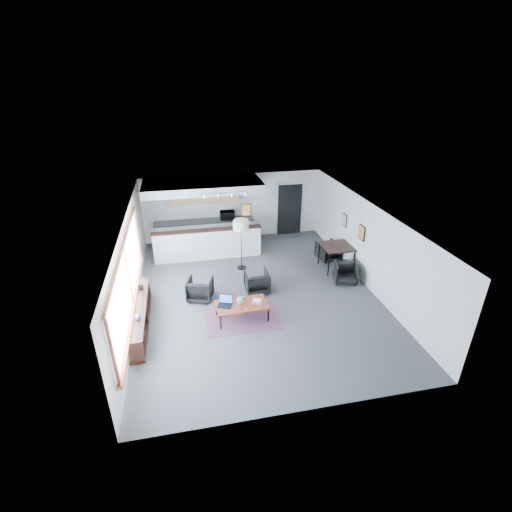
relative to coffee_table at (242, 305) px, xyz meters
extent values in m
cube|color=#454548|center=(0.64, 1.18, -0.43)|extent=(7.00, 9.00, 0.01)
cube|color=white|center=(0.64, 1.18, 2.18)|extent=(7.00, 9.00, 0.01)
cube|color=silver|center=(0.64, 5.69, 0.88)|extent=(7.00, 0.01, 2.60)
cube|color=silver|center=(0.64, -3.32, 0.88)|extent=(7.00, 0.01, 2.60)
cube|color=silver|center=(-2.86, 1.18, 0.88)|extent=(0.01, 9.00, 2.60)
cube|color=silver|center=(4.15, 1.18, 0.88)|extent=(0.01, 9.00, 2.60)
cube|color=#8CBFFF|center=(-2.83, 0.28, 1.08)|extent=(0.02, 5.80, 1.55)
cube|color=maroon|center=(-2.80, 0.28, 0.28)|extent=(0.10, 5.95, 0.06)
cube|color=maroon|center=(-2.81, 0.28, 1.88)|extent=(0.06, 5.95, 0.06)
cube|color=maroon|center=(-2.81, -2.62, 1.08)|extent=(0.06, 0.06, 1.60)
cube|color=maroon|center=(-2.81, 0.28, 1.08)|extent=(0.06, 0.06, 1.60)
cube|color=maroon|center=(-2.81, 3.18, 1.08)|extent=(0.06, 0.06, 1.60)
cube|color=black|center=(-2.66, 0.18, 0.20)|extent=(0.35, 3.00, 0.05)
cube|color=black|center=(-2.66, 0.18, -0.37)|extent=(0.35, 3.00, 0.05)
cube|color=black|center=(-2.66, -1.27, -0.09)|extent=(0.33, 0.04, 0.55)
cube|color=black|center=(-2.66, 0.18, -0.09)|extent=(0.33, 0.04, 0.55)
cube|color=black|center=(-2.66, 1.63, -0.09)|extent=(0.33, 0.04, 0.55)
cube|color=#3359A5|center=(-2.66, -1.12, -0.25)|extent=(0.18, 0.04, 0.20)
cube|color=silver|center=(-2.66, -0.95, -0.24)|extent=(0.18, 0.04, 0.22)
cube|color=maroon|center=(-2.66, -0.78, -0.23)|extent=(0.18, 0.04, 0.24)
cube|color=black|center=(-2.66, -0.61, -0.25)|extent=(0.18, 0.04, 0.20)
cube|color=#3359A5|center=(-2.66, -0.44, -0.24)|extent=(0.18, 0.04, 0.22)
cube|color=silver|center=(-2.66, -0.27, -0.23)|extent=(0.18, 0.04, 0.24)
cube|color=maroon|center=(-2.66, -0.10, -0.25)|extent=(0.18, 0.04, 0.20)
cube|color=black|center=(-2.66, 0.07, -0.24)|extent=(0.18, 0.04, 0.22)
cube|color=#3359A5|center=(-2.66, 0.24, -0.23)|extent=(0.18, 0.03, 0.24)
cube|color=silver|center=(-2.66, 0.41, -0.25)|extent=(0.18, 0.03, 0.20)
cube|color=maroon|center=(-2.66, 0.58, -0.24)|extent=(0.18, 0.03, 0.22)
cube|color=black|center=(-2.66, 0.75, -0.23)|extent=(0.18, 0.04, 0.24)
cube|color=black|center=(-2.66, 0.98, 0.31)|extent=(0.14, 0.02, 0.18)
sphere|color=#264C99|center=(-2.64, -0.42, 0.29)|extent=(0.14, 0.14, 0.14)
cube|color=white|center=(-0.56, 3.88, 0.13)|extent=(3.80, 0.25, 1.10)
cube|color=black|center=(-0.56, 3.88, 0.69)|extent=(3.85, 0.32, 0.04)
cube|color=white|center=(-0.56, 5.33, 0.03)|extent=(3.80, 0.60, 0.90)
cube|color=#2D2D2D|center=(-0.56, 5.33, 0.49)|extent=(3.82, 0.62, 0.04)
cube|color=tan|center=(-0.56, 5.48, 1.53)|extent=(2.80, 0.35, 0.70)
cube|color=white|center=(-0.56, 4.78, 2.03)|extent=(4.20, 1.80, 0.30)
cube|color=black|center=(0.84, 3.89, 1.33)|extent=(0.35, 0.03, 0.45)
cube|color=orange|center=(0.84, 3.88, 1.33)|extent=(0.30, 0.01, 0.40)
cube|color=black|center=(2.94, 5.60, 0.63)|extent=(1.00, 0.12, 2.10)
cube|color=white|center=(2.42, 5.61, 0.63)|extent=(0.06, 0.10, 2.10)
cube|color=white|center=(3.46, 5.61, 0.63)|extent=(0.06, 0.10, 2.10)
cube|color=white|center=(2.94, 5.61, 1.70)|extent=(1.10, 0.10, 0.06)
cube|color=silver|center=(0.04, 3.38, 2.14)|extent=(1.60, 0.04, 0.04)
cylinder|color=silver|center=(-0.61, 3.38, 2.06)|extent=(0.07, 0.07, 0.09)
cylinder|color=silver|center=(-0.16, 3.38, 2.06)|extent=(0.07, 0.07, 0.09)
cylinder|color=silver|center=(0.29, 3.38, 2.06)|extent=(0.07, 0.07, 0.09)
cylinder|color=silver|center=(0.74, 3.38, 2.06)|extent=(0.07, 0.07, 0.09)
cube|color=black|center=(4.11, 1.58, 1.13)|extent=(0.03, 0.38, 0.48)
cube|color=orange|center=(4.10, 1.58, 1.13)|extent=(0.00, 0.32, 0.42)
cube|color=black|center=(4.11, 2.88, 1.08)|extent=(0.03, 0.34, 0.44)
cube|color=#859FC5|center=(4.10, 2.88, 1.08)|extent=(0.00, 0.28, 0.38)
cube|color=#572E45|center=(0.00, 0.00, -0.42)|extent=(2.02, 1.40, 0.01)
cube|color=maroon|center=(0.00, 0.00, 0.01)|extent=(1.44, 0.84, 0.05)
cube|color=black|center=(-0.63, -0.36, -0.22)|extent=(0.03, 0.03, 0.41)
cube|color=black|center=(-0.66, 0.28, -0.22)|extent=(0.03, 0.03, 0.41)
cube|color=black|center=(0.66, -0.28, -0.22)|extent=(0.03, 0.03, 0.41)
cube|color=black|center=(0.63, 0.36, -0.22)|extent=(0.03, 0.03, 0.41)
cube|color=black|center=(0.02, -0.32, -0.02)|extent=(1.33, 0.11, 0.03)
cube|color=black|center=(-0.02, 0.32, -0.02)|extent=(1.33, 0.11, 0.03)
cube|color=black|center=(-0.46, 0.02, 0.04)|extent=(0.44, 0.38, 0.02)
cube|color=black|center=(-0.41, 0.14, 0.18)|extent=(0.37, 0.19, 0.24)
cube|color=blue|center=(-0.41, 0.14, 0.18)|extent=(0.33, 0.16, 0.21)
sphere|color=gray|center=(-0.02, 0.03, 0.15)|extent=(0.23, 0.23, 0.23)
cube|color=silver|center=(0.43, 0.02, 0.05)|extent=(0.32, 0.29, 0.03)
cube|color=#3359A5|center=(0.43, 0.02, 0.08)|extent=(0.29, 0.27, 0.03)
cube|color=silver|center=(0.41, 0.01, 0.10)|extent=(0.27, 0.24, 0.02)
cube|color=#E5590C|center=(0.06, -0.23, 0.04)|extent=(0.12, 0.12, 0.01)
imported|color=black|center=(-1.04, 1.24, -0.06)|extent=(0.86, 0.83, 0.72)
imported|color=black|center=(0.69, 1.33, -0.06)|extent=(0.71, 0.66, 0.72)
cylinder|color=black|center=(0.49, 2.91, -0.41)|extent=(0.34, 0.34, 0.03)
cylinder|color=black|center=(0.49, 2.91, 0.35)|extent=(0.03, 0.03, 1.49)
cylinder|color=beige|center=(0.49, 2.91, 1.17)|extent=(0.57, 0.57, 0.33)
cube|color=black|center=(3.64, 2.26, 0.40)|extent=(1.01, 1.01, 0.04)
cylinder|color=black|center=(3.21, 1.81, -0.02)|extent=(0.04, 0.04, 0.80)
cylinder|color=black|center=(3.19, 2.70, -0.02)|extent=(0.04, 0.04, 0.80)
cylinder|color=black|center=(4.09, 1.82, -0.02)|extent=(0.04, 0.04, 0.80)
cylinder|color=black|center=(4.08, 2.71, -0.02)|extent=(0.04, 0.04, 0.80)
imported|color=black|center=(3.59, 1.30, -0.12)|extent=(0.73, 0.70, 0.61)
imported|color=black|center=(3.64, 2.99, -0.12)|extent=(0.69, 0.66, 0.61)
imported|color=black|center=(0.35, 5.33, 0.70)|extent=(0.58, 0.35, 0.38)
camera|label=1|loc=(-1.33, -8.27, 5.58)|focal=26.00mm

